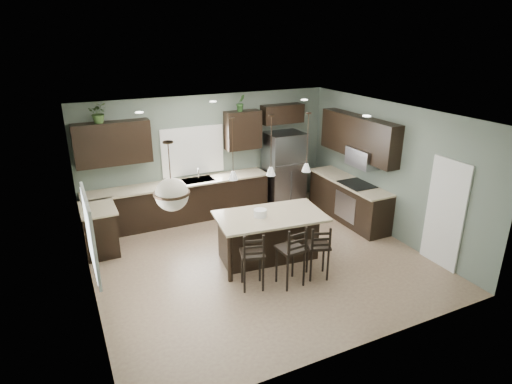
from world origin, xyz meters
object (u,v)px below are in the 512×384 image
object	(u,v)px
bar_stool_left	(252,260)
bar_stool_center	(291,255)
refrigerator	(284,170)
bar_stool_right	(318,251)
kitchen_island	(270,237)
plant_back_left	(99,113)
serving_dish	(260,213)

from	to	relation	value
bar_stool_left	bar_stool_center	distance (m)	0.66
refrigerator	bar_stool_right	xyz separation A→B (m)	(-1.11, -3.25, -0.41)
kitchen_island	bar_stool_center	world-z (taller)	bar_stool_center
bar_stool_center	bar_stool_right	world-z (taller)	bar_stool_center
bar_stool_right	plant_back_left	distance (m)	5.07
refrigerator	kitchen_island	distance (m)	2.85
bar_stool_center	plant_back_left	xyz separation A→B (m)	(-2.45, 3.51, 2.04)
serving_dish	plant_back_left	size ratio (longest dim) A/B	0.58
bar_stool_right	refrigerator	bearing A→B (deg)	90.45
bar_stool_center	bar_stool_right	distance (m)	0.56
bar_stool_right	plant_back_left	bearing A→B (deg)	150.00
bar_stool_left	bar_stool_center	size ratio (longest dim) A/B	0.94
refrigerator	bar_stool_left	bearing A→B (deg)	-126.92
kitchen_island	bar_stool_right	xyz separation A→B (m)	(0.47, -0.92, 0.05)
kitchen_island	serving_dish	world-z (taller)	serving_dish
serving_dish	refrigerator	bearing A→B (deg)	52.25
kitchen_island	bar_stool_right	size ratio (longest dim) A/B	1.95
serving_dish	bar_stool_center	world-z (taller)	bar_stool_center
kitchen_island	plant_back_left	distance (m)	4.21
bar_stool_left	plant_back_left	xyz separation A→B (m)	(-1.83, 3.32, 2.07)
refrigerator	kitchen_island	xyz separation A→B (m)	(-1.59, -2.33, -0.46)
refrigerator	plant_back_left	world-z (taller)	plant_back_left
refrigerator	bar_stool_right	world-z (taller)	refrigerator
refrigerator	bar_stool_left	size ratio (longest dim) A/B	1.74
refrigerator	bar_stool_center	world-z (taller)	refrigerator
serving_dish	plant_back_left	xyz separation A→B (m)	(-2.34, 2.56, 1.61)
serving_dish	plant_back_left	world-z (taller)	plant_back_left
bar_stool_center	bar_stool_left	bearing A→B (deg)	158.72
refrigerator	plant_back_left	distance (m)	4.46
refrigerator	bar_stool_center	xyz separation A→B (m)	(-1.67, -3.25, -0.36)
serving_dish	bar_stool_right	bearing A→B (deg)	-54.61
bar_stool_right	kitchen_island	bearing A→B (deg)	136.48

